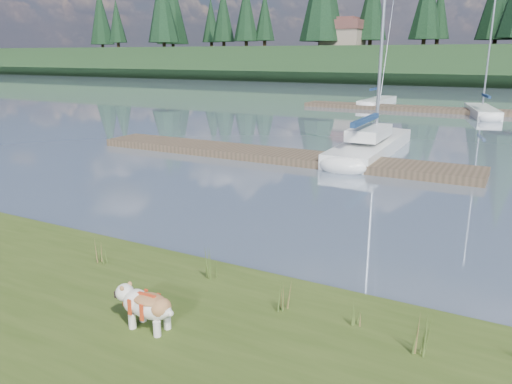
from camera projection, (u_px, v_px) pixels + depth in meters
The scene contains 18 objects.
ground at pixel (450, 112), 36.18m from camera, with size 200.00×200.00×0.00m, color slate.
ridge at pixel (494, 66), 72.02m from camera, with size 200.00×20.00×5.00m, color black.
bulldog at pixel (147, 305), 6.93m from camera, with size 0.95×0.42×0.58m.
sailboat_main at pixel (375, 141), 21.69m from camera, with size 2.01×9.11×13.02m.
dock_near at pixel (272, 155), 20.14m from camera, with size 16.00×2.00×0.30m, color #4C3D2C.
dock_far at pixel (480, 112), 35.23m from camera, with size 26.00×2.20×0.30m, color #4C3D2C.
sailboat_bg_1 at pixel (380, 101), 41.54m from camera, with size 1.58×7.45×11.15m.
sailboat_bg_2 at pixel (480, 110), 34.93m from camera, with size 3.18×7.60×11.27m.
weed_0 at pixel (212, 265), 8.50m from camera, with size 0.17×0.14×0.61m.
weed_1 at pixel (284, 295), 7.46m from camera, with size 0.17×0.14×0.58m.
weed_2 at pixel (422, 336), 6.33m from camera, with size 0.17×0.14×0.65m.
weed_3 at pixel (101, 253), 9.15m from camera, with size 0.17×0.14×0.47m.
weed_4 at pixel (355, 314), 7.06m from camera, with size 0.17×0.14×0.40m.
mud_lip at pixel (210, 276), 9.34m from camera, with size 60.00×0.50×0.14m, color #33281C.
conifer_0 at pixel (162, 5), 89.32m from camera, with size 5.72×5.72×14.15m.
conifer_1 at pixel (246, 11), 86.23m from camera, with size 4.40×4.40×11.30m.
conifer_3 at pixel (427, 0), 73.27m from camera, with size 4.84×4.84×12.25m.
house_0 at pixel (343, 33), 78.23m from camera, with size 6.30×5.30×4.65m.
Camera 1 is at (4.81, -8.75, 4.07)m, focal length 35.00 mm.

